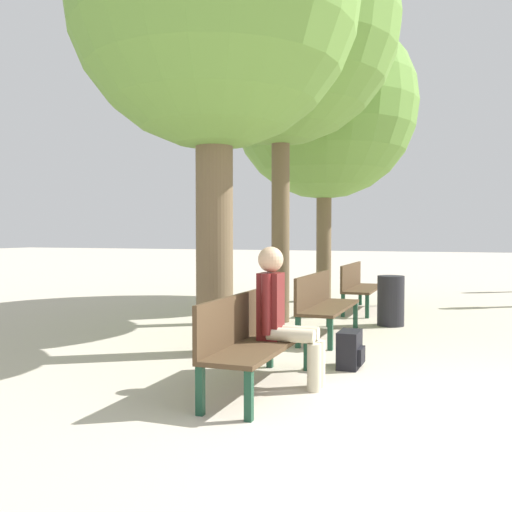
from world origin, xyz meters
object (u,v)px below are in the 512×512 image
at_px(bench_row_0, 251,335).
at_px(bench_row_1, 322,301).
at_px(bench_row_2, 358,284).
at_px(tree_row_2, 324,107).
at_px(person_seated, 282,313).
at_px(trash_bin, 391,301).
at_px(backpack, 350,350).
at_px(tree_row_0, 214,5).
at_px(tree_row_1, 281,27).

height_order(bench_row_0, bench_row_1, same).
relative_size(bench_row_2, tree_row_2, 0.30).
bearing_deg(person_seated, bench_row_2, 92.55).
height_order(tree_row_2, person_seated, tree_row_2).
distance_m(tree_row_2, person_seated, 7.49).
bearing_deg(trash_bin, backpack, -91.33).
height_order(bench_row_0, bench_row_2, same).
height_order(bench_row_0, tree_row_2, tree_row_2).
xyz_separation_m(tree_row_0, tree_row_1, (0.00, 2.54, 0.61)).
relative_size(bench_row_0, tree_row_1, 0.27).
bearing_deg(person_seated, tree_row_0, 137.27).
height_order(bench_row_1, backpack, bench_row_1).
bearing_deg(tree_row_2, tree_row_1, -90.00).
bearing_deg(bench_row_1, trash_bin, 59.22).
relative_size(tree_row_0, trash_bin, 7.53).
distance_m(bench_row_1, tree_row_1, 4.40).
height_order(bench_row_2, tree_row_2, tree_row_2).
distance_m(bench_row_2, backpack, 4.49).
relative_size(bench_row_0, bench_row_1, 1.00).
xyz_separation_m(bench_row_1, bench_row_2, (0.00, 2.77, 0.00)).
bearing_deg(bench_row_1, bench_row_0, -90.00).
distance_m(bench_row_2, tree_row_1, 4.60).
bearing_deg(backpack, bench_row_1, 112.81).
height_order(tree_row_1, person_seated, tree_row_1).
xyz_separation_m(bench_row_0, bench_row_1, (0.00, 2.77, 0.00)).
bearing_deg(tree_row_0, trash_bin, 58.35).
bearing_deg(bench_row_0, backpack, 58.12).
height_order(bench_row_0, trash_bin, bench_row_0).
relative_size(bench_row_2, trash_bin, 2.32).
bearing_deg(backpack, person_seated, -116.34).
height_order(bench_row_1, bench_row_2, same).
bearing_deg(bench_row_2, trash_bin, -62.88).
bearing_deg(tree_row_0, bench_row_2, 77.52).
relative_size(tree_row_2, backpack, 15.19).
distance_m(tree_row_0, trash_bin, 4.90).
distance_m(tree_row_0, tree_row_2, 5.51).
relative_size(tree_row_1, tree_row_2, 1.10).
height_order(tree_row_0, trash_bin, tree_row_0).
distance_m(bench_row_2, trash_bin, 1.68).
distance_m(bench_row_0, trash_bin, 4.12).
bearing_deg(person_seated, backpack, 63.66).
relative_size(bench_row_0, trash_bin, 2.32).
distance_m(tree_row_1, trash_bin, 4.60).
bearing_deg(bench_row_0, tree_row_0, 126.27).
height_order(bench_row_2, trash_bin, bench_row_2).
bearing_deg(person_seated, bench_row_1, 95.27).
relative_size(bench_row_1, tree_row_0, 0.31).
relative_size(bench_row_1, person_seated, 1.37).
xyz_separation_m(bench_row_2, trash_bin, (0.76, -1.49, -0.11)).
relative_size(bench_row_0, tree_row_0, 0.31).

